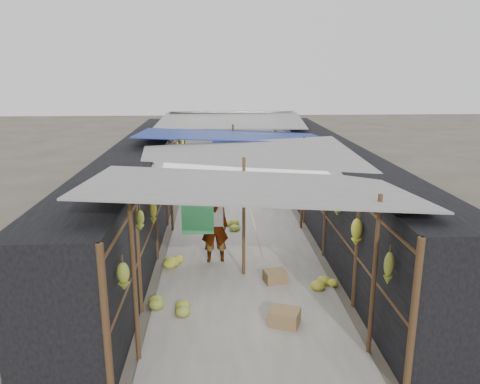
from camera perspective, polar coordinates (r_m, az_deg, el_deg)
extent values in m
plane|color=#6B6356|center=(7.76, 1.85, -19.35)|extent=(80.00, 80.00, 0.00)
cube|color=#9E998E|center=(13.62, -0.43, -3.85)|extent=(3.60, 16.00, 0.02)
cube|color=black|center=(13.46, -12.00, 0.65)|extent=(1.40, 15.00, 2.30)
cube|color=black|center=(13.69, 10.92, 0.94)|extent=(1.40, 15.00, 2.30)
cube|color=#95794C|center=(8.48, 5.47, -15.00)|extent=(0.61, 0.56, 0.30)
cube|color=#95794C|center=(9.98, 4.32, -10.27)|extent=(0.52, 0.45, 0.27)
cube|color=#95794C|center=(19.31, -1.82, 2.10)|extent=(0.50, 0.46, 0.26)
cylinder|color=black|center=(17.64, 2.25, 0.75)|extent=(0.64, 0.64, 0.19)
imported|color=silver|center=(10.74, -3.12, -4.22)|extent=(0.67, 0.48, 1.73)
imported|color=#1F329B|center=(15.25, -3.34, 0.98)|extent=(0.77, 0.63, 1.46)
imported|color=#545048|center=(15.83, 2.61, 0.27)|extent=(0.45, 0.59, 0.80)
cylinder|color=brown|center=(7.19, -12.76, -10.71)|extent=(0.07, 0.07, 2.60)
cylinder|color=brown|center=(7.47, 16.04, -9.93)|extent=(0.07, 0.07, 2.60)
cylinder|color=brown|center=(9.90, 0.46, -3.20)|extent=(0.07, 0.07, 2.60)
cylinder|color=brown|center=(12.83, -8.40, 0.82)|extent=(0.07, 0.07, 2.60)
cylinder|color=brown|center=(12.99, 7.61, 1.02)|extent=(0.07, 0.07, 2.60)
cylinder|color=brown|center=(15.71, -0.85, 3.53)|extent=(0.07, 0.07, 2.60)
cylinder|color=brown|center=(18.69, -6.75, 5.23)|extent=(0.07, 0.07, 2.60)
cylinder|color=brown|center=(18.80, 4.31, 5.34)|extent=(0.07, 0.07, 2.60)
cube|color=gray|center=(7.65, 1.38, 0.76)|extent=(5.21, 3.19, 0.52)
cube|color=gray|center=(10.82, 1.15, 4.08)|extent=(5.23, 3.73, 0.50)
cube|color=navy|center=(14.04, -1.05, 6.95)|extent=(5.40, 3.60, 0.41)
cube|color=gray|center=(17.31, -1.10, 8.75)|extent=(5.37, 3.66, 0.27)
cube|color=gray|center=(19.69, -1.04, 9.76)|extent=(5.00, 1.99, 0.24)
cylinder|color=brown|center=(13.18, -9.20, 4.49)|extent=(0.06, 15.00, 0.06)
cylinder|color=brown|center=(13.35, 8.18, 4.66)|extent=(0.06, 15.00, 0.06)
cylinder|color=gray|center=(13.12, -0.45, 4.63)|extent=(0.02, 15.00, 0.02)
cube|color=navy|center=(17.75, -2.33, 6.29)|extent=(0.65, 0.03, 0.60)
cube|color=#246D39|center=(8.74, -5.19, -2.96)|extent=(0.60, 0.03, 0.70)
cube|color=#191EA2|center=(14.03, -0.52, 4.05)|extent=(0.70, 0.03, 0.60)
cube|color=white|center=(15.16, 2.11, 4.94)|extent=(0.60, 0.03, 0.55)
cube|color=#1A5BA9|center=(10.75, 0.51, 0.60)|extent=(0.55, 0.03, 0.65)
ellipsoid|color=olive|center=(6.80, -14.03, -9.94)|extent=(0.18, 0.15, 0.42)
ellipsoid|color=olive|center=(8.16, -12.10, -3.41)|extent=(0.15, 0.13, 0.37)
ellipsoid|color=gold|center=(9.80, -10.54, -2.35)|extent=(0.15, 0.13, 0.57)
ellipsoid|color=gold|center=(11.19, -9.63, 1.02)|extent=(0.19, 0.16, 0.58)
ellipsoid|color=olive|center=(12.23, -9.07, 1.95)|extent=(0.16, 0.14, 0.54)
ellipsoid|color=olive|center=(14.07, -8.29, 3.43)|extent=(0.17, 0.14, 0.55)
ellipsoid|color=olive|center=(15.76, -7.75, 5.41)|extent=(0.18, 0.16, 0.38)
ellipsoid|color=gold|center=(16.68, -7.47, 4.82)|extent=(0.16, 0.14, 0.53)
ellipsoid|color=gold|center=(18.12, -7.14, 5.83)|extent=(0.15, 0.13, 0.53)
ellipsoid|color=olive|center=(20.09, -6.76, 7.17)|extent=(0.16, 0.14, 0.39)
ellipsoid|color=olive|center=(7.11, 17.65, -8.85)|extent=(0.14, 0.12, 0.51)
ellipsoid|color=gold|center=(8.49, 14.01, -4.77)|extent=(0.20, 0.17, 0.51)
ellipsoid|color=olive|center=(9.67, 11.83, -1.72)|extent=(0.17, 0.15, 0.39)
ellipsoid|color=olive|center=(11.26, 9.68, 0.02)|extent=(0.14, 0.12, 0.49)
ellipsoid|color=gold|center=(12.98, 7.97, 3.24)|extent=(0.19, 0.16, 0.36)
ellipsoid|color=olive|center=(14.08, 7.10, 4.14)|extent=(0.15, 0.13, 0.52)
ellipsoid|color=olive|center=(15.43, 6.22, 4.10)|extent=(0.18, 0.15, 0.60)
ellipsoid|color=olive|center=(16.78, 5.47, 5.16)|extent=(0.17, 0.15, 0.58)
ellipsoid|color=gold|center=(18.91, 4.52, 6.76)|extent=(0.14, 0.12, 0.37)
ellipsoid|color=olive|center=(20.17, 4.04, 6.64)|extent=(0.19, 0.16, 0.60)
ellipsoid|color=gold|center=(10.83, -7.84, -8.41)|extent=(0.46, 0.39, 0.23)
ellipsoid|color=gold|center=(17.59, 3.84, 0.75)|extent=(0.46, 0.39, 0.23)
ellipsoid|color=olive|center=(9.04, -9.10, -12.92)|extent=(0.71, 0.60, 0.35)
ellipsoid|color=gold|center=(10.05, 10.54, -10.35)|extent=(0.53, 0.45, 0.26)
ellipsoid|color=olive|center=(13.15, -1.07, -4.06)|extent=(0.46, 0.39, 0.23)
ellipsoid|color=gold|center=(15.54, 3.37, -1.10)|extent=(0.48, 0.41, 0.24)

